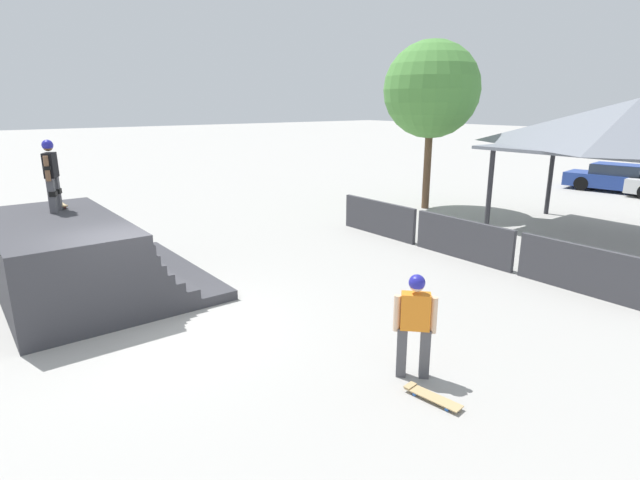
# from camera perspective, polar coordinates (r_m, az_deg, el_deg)

# --- Properties ---
(ground_plane) EXTENTS (160.00, 160.00, 0.00)m
(ground_plane) POSITION_cam_1_polar(r_m,az_deg,el_deg) (9.92, -18.48, -9.09)
(ground_plane) COLOR #A3A09B
(quarter_pipe_ramp) EXTENTS (4.73, 3.98, 1.67)m
(quarter_pipe_ramp) POSITION_cam_1_polar(r_m,az_deg,el_deg) (11.76, -26.10, -2.11)
(quarter_pipe_ramp) COLOR #38383D
(quarter_pipe_ramp) RESTS_ON ground
(skater_on_deck) EXTENTS (0.66, 0.42, 1.56)m
(skater_on_deck) POSITION_cam_1_polar(r_m,az_deg,el_deg) (12.31, -28.37, 6.98)
(skater_on_deck) COLOR #4C4C51
(skater_on_deck) RESTS_ON quarter_pipe_ramp
(skateboard_on_deck) EXTENTS (0.77, 0.20, 0.09)m
(skateboard_on_deck) POSITION_cam_1_polar(r_m,az_deg,el_deg) (12.91, -27.61, 3.61)
(skateboard_on_deck) COLOR red
(skateboard_on_deck) RESTS_ON quarter_pipe_ramp
(bystander_walking) EXTENTS (0.52, 0.51, 1.62)m
(bystander_walking) POSITION_cam_1_polar(r_m,az_deg,el_deg) (7.49, 10.81, -8.74)
(bystander_walking) COLOR #4C4C51
(bystander_walking) RESTS_ON ground
(skateboard_on_ground) EXTENTS (0.86, 0.32, 0.09)m
(skateboard_on_ground) POSITION_cam_1_polar(r_m,az_deg,el_deg) (7.39, 12.55, -17.03)
(skateboard_on_ground) COLOR blue
(skateboard_on_ground) RESTS_ON ground
(barrier_fence) EXTENTS (9.26, 0.12, 1.05)m
(barrier_fence) POSITION_cam_1_polar(r_m,az_deg,el_deg) (13.59, 15.98, 0.09)
(barrier_fence) COLOR #3D3D42
(barrier_fence) RESTS_ON ground
(pavilion_shelter) EXTENTS (7.65, 4.38, 4.11)m
(pavilion_shelter) POSITION_cam_1_polar(r_m,az_deg,el_deg) (16.94, 32.37, 10.88)
(pavilion_shelter) COLOR #2D2D33
(pavilion_shelter) RESTS_ON ground
(tree_beside_pavilion) EXTENTS (3.53, 3.53, 6.21)m
(tree_beside_pavilion) POSITION_cam_1_polar(r_m,az_deg,el_deg) (19.60, 12.63, 16.39)
(tree_beside_pavilion) COLOR brown
(tree_beside_pavilion) RESTS_ON ground
(parked_car_blue) EXTENTS (4.62, 2.27, 1.27)m
(parked_car_blue) POSITION_cam_1_polar(r_m,az_deg,el_deg) (26.84, 30.92, 6.02)
(parked_car_blue) COLOR navy
(parked_car_blue) RESTS_ON ground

